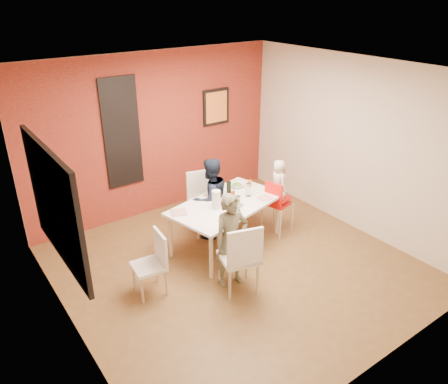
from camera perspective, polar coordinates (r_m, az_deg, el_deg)
ground at (r=6.26m, az=1.63°, el=-9.69°), size 4.50×4.50×0.00m
ceiling at (r=5.20m, az=2.00°, el=15.47°), size 4.50×4.50×0.02m
wall_back at (r=7.39m, az=-8.94°, el=7.38°), size 4.50×0.02×2.70m
wall_front at (r=4.25m, az=20.72°, el=-8.32°), size 4.50×0.02×2.70m
wall_left at (r=4.72m, az=-20.58°, el=-4.81°), size 0.02×4.50×2.70m
wall_right at (r=7.10m, az=16.47°, el=5.89°), size 0.02×4.50×2.70m
brick_accent_wall at (r=7.37m, az=-8.87°, el=7.34°), size 4.50×0.02×2.70m
picture_window_frame at (r=4.81m, az=-21.29°, el=-1.64°), size 0.05×1.70×1.30m
picture_window_pane at (r=4.81m, az=-21.12°, el=-1.60°), size 0.02×1.55×1.15m
glassblock_strip at (r=7.08m, az=-13.22°, el=7.49°), size 0.55×0.03×1.70m
glassblock_surround at (r=7.07m, az=-13.21°, el=7.48°), size 0.60×0.03×1.76m
art_print_frame at (r=7.86m, az=-1.05°, el=11.05°), size 0.54×0.03×0.64m
art_print_canvas at (r=7.85m, az=-0.98°, el=11.03°), size 0.44×0.01×0.54m
dining_table at (r=6.43m, az=0.32°, el=-1.92°), size 1.88×1.32×0.71m
chair_near at (r=5.48m, az=2.28°, el=-8.32°), size 0.57×0.57×0.99m
chair_far at (r=6.90m, az=-2.76°, el=-0.86°), size 0.55×0.55×0.98m
chair_left at (r=5.63m, az=-9.15°, el=-8.75°), size 0.43×0.43×0.84m
high_chair at (r=6.85m, az=6.89°, el=-1.31°), size 0.45×0.45×0.90m
child_near at (r=5.61m, az=0.95°, el=-6.35°), size 0.51×0.38×1.28m
child_far at (r=6.66m, az=-1.78°, el=-0.87°), size 0.66×0.53×1.30m
toddler at (r=6.72m, az=7.10°, el=1.35°), size 0.29×0.38×0.70m
plate_near_left at (r=5.91m, az=0.72°, el=-3.73°), size 0.26×0.26×0.01m
plate_far_mid at (r=6.61m, az=-1.29°, el=-0.45°), size 0.24×0.24×0.01m
plate_near_right at (r=6.56m, az=5.37°, el=-0.77°), size 0.20×0.20×0.01m
plate_far_left at (r=6.15m, az=-5.94°, el=-2.66°), size 0.28×0.28×0.01m
salad_bowl_a at (r=6.32m, az=1.57°, el=-1.55°), size 0.20×0.20×0.05m
salad_bowl_b at (r=6.89m, az=1.70°, el=0.84°), size 0.24×0.24×0.05m
wine_bottle at (r=6.49m, az=0.64°, el=0.27°), size 0.07×0.07×0.26m
wine_glass_a at (r=6.14m, az=1.82°, el=-1.48°), size 0.08×0.08×0.22m
wine_glass_b at (r=6.57m, az=3.19°, el=0.29°), size 0.07×0.07×0.21m
paper_towel_roll at (r=6.18m, az=-1.02°, el=-1.01°), size 0.12×0.12×0.28m
condiment_red at (r=6.44m, az=1.08°, el=-0.50°), size 0.04×0.04×0.15m
condiment_green at (r=6.47m, az=1.28°, el=-0.40°), size 0.04×0.04×0.15m
condiment_brown at (r=6.37m, az=0.30°, el=-0.82°), size 0.04×0.04×0.15m
sippy_cup at (r=6.92m, az=3.39°, el=1.16°), size 0.06×0.06×0.10m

